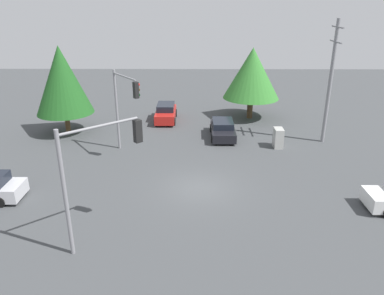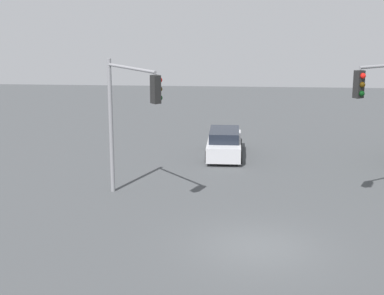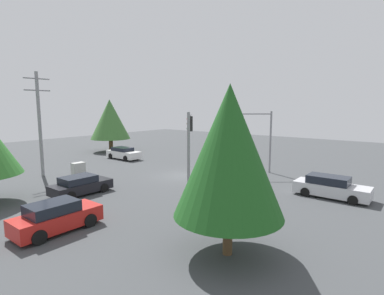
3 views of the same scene
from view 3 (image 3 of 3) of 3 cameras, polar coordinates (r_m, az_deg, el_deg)
The scene contains 11 objects.
ground_plane at distance 27.18m, azimuth -1.93°, elevation -5.37°, with size 80.00×80.00×0.00m, color #424447.
sedan_dark at distance 22.89m, azimuth -20.47°, elevation -6.74°, with size 4.18×1.96×1.33m.
sedan_silver at distance 22.78m, azimuth 24.91°, elevation -6.88°, with size 1.89×4.79×1.48m.
sedan_red at distance 16.74m, azimuth -24.45°, elevation -11.97°, with size 4.19×1.86×1.53m.
sedan_white at distance 36.49m, azimuth -12.92°, elevation -1.09°, with size 1.90×4.46×1.38m.
traffic_signal_main at distance 19.23m, azimuth -0.52°, elevation 1.28°, with size 2.84×2.20×5.88m.
traffic_signal_cross at distance 28.35m, azimuth 11.78°, elevation 3.15°, with size 2.66×3.09×5.78m.
utility_pole_tall at distance 29.58m, azimuth -27.06°, elevation 4.41°, with size 2.20×0.28×9.19m.
electrical_cabinet at distance 27.33m, azimuth -20.82°, elevation -4.23°, with size 1.03×0.64×1.48m, color #B2B2AD.
tree_right at distance 42.75m, azimuth -15.35°, elevation 5.20°, with size 5.34×5.34×7.17m.
tree_left at distance 12.19m, azimuth 7.07°, elevation -0.73°, with size 4.56×4.56×7.11m.
Camera 3 is at (-20.16, -17.15, 6.20)m, focal length 28.00 mm.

